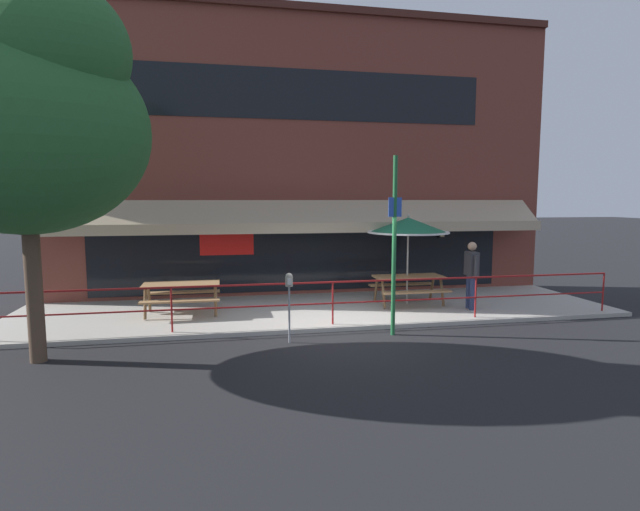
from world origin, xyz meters
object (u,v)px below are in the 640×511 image
at_px(street_sign_pole, 394,244).
at_px(parking_meter_near, 289,286).
at_px(patio_umbrella_centre, 408,226).
at_px(pedestrian_walking, 471,272).
at_px(picnic_table_centre, 409,282).
at_px(street_tree_curbside, 29,117).
at_px(picnic_table_left, 182,290).

bearing_deg(street_sign_pole, parking_meter_near, -176.08).
relative_size(patio_umbrella_centre, pedestrian_walking, 1.39).
bearing_deg(picnic_table_centre, street_tree_curbside, -159.70).
relative_size(patio_umbrella_centre, street_sign_pole, 0.63).
distance_m(picnic_table_centre, street_tree_curbside, 9.19).
bearing_deg(picnic_table_left, street_sign_pole, -27.85).
height_order(pedestrian_walking, street_sign_pole, street_sign_pole).
height_order(patio_umbrella_centre, parking_meter_near, patio_umbrella_centre).
bearing_deg(picnic_table_left, patio_umbrella_centre, 1.47).
bearing_deg(street_sign_pole, picnic_table_left, 152.15).
relative_size(picnic_table_left, pedestrian_walking, 1.05).
relative_size(picnic_table_left, picnic_table_centre, 1.00).
height_order(pedestrian_walking, street_tree_curbside, street_tree_curbside).
xyz_separation_m(pedestrian_walking, parking_meter_near, (-4.86, -1.74, 0.09)).
bearing_deg(pedestrian_walking, parking_meter_near, -160.32).
xyz_separation_m(patio_umbrella_centre, parking_meter_near, (-3.52, -2.69, -1.03)).
xyz_separation_m(parking_meter_near, street_tree_curbside, (-4.42, -0.37, 3.10)).
bearing_deg(picnic_table_centre, pedestrian_walking, -31.74).
bearing_deg(picnic_table_centre, picnic_table_left, -179.71).
relative_size(street_sign_pole, street_tree_curbside, 0.59).
height_order(patio_umbrella_centre, street_tree_curbside, street_tree_curbside).
distance_m(picnic_table_centre, parking_meter_near, 4.38).
bearing_deg(parking_meter_near, street_sign_pole, 3.92).
height_order(patio_umbrella_centre, street_sign_pole, street_sign_pole).
height_order(picnic_table_left, street_tree_curbside, street_tree_curbside).
bearing_deg(patio_umbrella_centre, street_tree_curbside, -158.94).
bearing_deg(pedestrian_walking, picnic_table_centre, 148.26).
distance_m(picnic_table_left, street_sign_pole, 5.25).
xyz_separation_m(picnic_table_left, street_tree_curbside, (-2.15, -2.91, 3.54)).
height_order(picnic_table_centre, street_tree_curbside, street_tree_curbside).
height_order(picnic_table_left, parking_meter_near, parking_meter_near).
xyz_separation_m(picnic_table_left, street_sign_pole, (4.51, -2.38, 1.23)).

